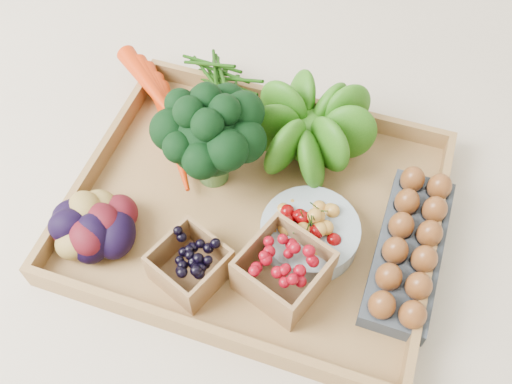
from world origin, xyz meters
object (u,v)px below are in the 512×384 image
(broccoli, at_px, (211,151))
(cherry_bowl, at_px, (310,234))
(egg_carton, at_px, (408,251))
(tray, at_px, (256,211))

(broccoli, height_order, cherry_bowl, broccoli)
(cherry_bowl, height_order, egg_carton, cherry_bowl)
(tray, relative_size, egg_carton, 2.10)
(cherry_bowl, bearing_deg, broccoli, 159.62)
(cherry_bowl, bearing_deg, tray, 162.86)
(tray, xyz_separation_m, egg_carton, (0.24, -0.01, 0.02))
(broccoli, relative_size, egg_carton, 0.63)
(tray, height_order, cherry_bowl, cherry_bowl)
(broccoli, distance_m, cherry_bowl, 0.20)
(broccoli, height_order, egg_carton, broccoli)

